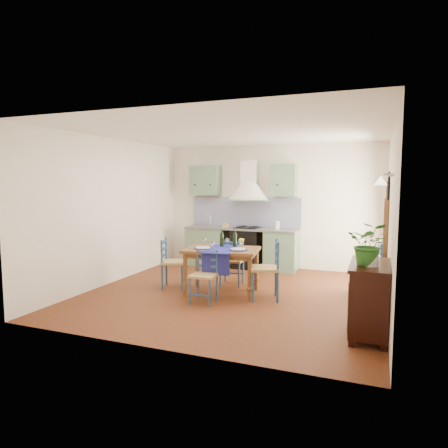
% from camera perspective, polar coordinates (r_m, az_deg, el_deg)
% --- Properties ---
extents(floor, '(5.00, 5.00, 0.00)m').
position_cam_1_polar(floor, '(7.12, 1.32, -9.97)').
color(floor, '#4C1F10').
rests_on(floor, ground).
extents(back_wall, '(5.00, 0.96, 2.80)m').
position_cam_1_polar(back_wall, '(9.21, 3.45, 0.33)').
color(back_wall, white).
rests_on(back_wall, ground).
extents(right_wall, '(0.26, 5.00, 2.80)m').
position_cam_1_polar(right_wall, '(6.74, 22.56, 0.25)').
color(right_wall, white).
rests_on(right_wall, ground).
extents(left_wall, '(0.04, 5.00, 2.80)m').
position_cam_1_polar(left_wall, '(8.06, -15.62, 1.81)').
color(left_wall, white).
rests_on(left_wall, ground).
extents(ceiling, '(5.00, 5.00, 0.01)m').
position_cam_1_polar(ceiling, '(6.89, 1.37, 13.05)').
color(ceiling, white).
rests_on(ceiling, back_wall).
extents(dining_table, '(1.36, 1.06, 1.12)m').
position_cam_1_polar(dining_table, '(6.99, -0.30, -4.28)').
color(dining_table, brown).
rests_on(dining_table, ground).
extents(chair_near, '(0.42, 0.42, 0.86)m').
position_cam_1_polar(chair_near, '(6.56, -2.84, -7.37)').
color(chair_near, navy).
rests_on(chair_near, ground).
extents(chair_far, '(0.46, 0.46, 0.90)m').
position_cam_1_polar(chair_far, '(7.62, 1.09, -5.31)').
color(chair_far, navy).
rests_on(chair_far, ground).
extents(chair_left, '(0.54, 0.54, 0.92)m').
position_cam_1_polar(chair_left, '(7.49, -7.43, -5.47)').
color(chair_left, navy).
rests_on(chair_left, ground).
extents(chair_right, '(0.59, 0.59, 1.00)m').
position_cam_1_polar(chair_right, '(6.73, 6.16, -6.40)').
color(chair_right, navy).
rests_on(chair_right, ground).
extents(chair_spare, '(0.47, 0.47, 0.93)m').
position_cam_1_polar(chair_spare, '(7.41, 20.17, -5.87)').
color(chair_spare, navy).
rests_on(chair_spare, ground).
extents(sideboard, '(0.50, 1.05, 0.94)m').
position_cam_1_polar(sideboard, '(5.48, 20.04, -9.70)').
color(sideboard, black).
rests_on(sideboard, ground).
extents(potted_plant, '(0.54, 0.48, 0.54)m').
position_cam_1_polar(potted_plant, '(5.21, 20.05, -2.68)').
color(potted_plant, '#256420').
rests_on(potted_plant, sideboard).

